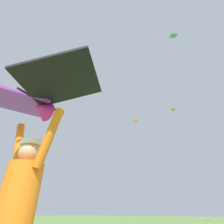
# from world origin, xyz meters

# --- Properties ---
(kite_flyer_person) EXTENTS (0.81, 0.35, 1.92)m
(kite_flyer_person) POSITION_xyz_m (-0.19, 0.19, 0.94)
(kite_flyer_person) COLOR #424751
(kite_flyer_person) RESTS_ON ground
(held_stunt_kite) EXTENTS (1.83, 0.98, 0.40)m
(held_stunt_kite) POSITION_xyz_m (-0.19, 0.11, 2.17)
(held_stunt_kite) COLOR black
(distant_kite_green_high_left) EXTENTS (1.06, 1.02, 0.48)m
(distant_kite_green_high_left) POSITION_xyz_m (0.49, 15.89, 21.90)
(distant_kite_green_high_left) COLOR green
(distant_kite_orange_high_right) EXTENTS (0.87, 0.86, 0.26)m
(distant_kite_orange_high_right) POSITION_xyz_m (-3.51, 25.57, 16.23)
(distant_kite_orange_high_right) COLOR orange
(distant_kite_orange_low_left) EXTENTS (1.06, 1.23, 2.20)m
(distant_kite_orange_low_left) POSITION_xyz_m (-11.84, 27.57, 17.23)
(distant_kite_orange_low_left) COLOR orange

